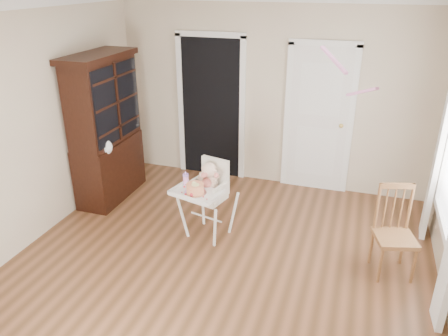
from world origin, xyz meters
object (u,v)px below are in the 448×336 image
(china_cabinet, at_px, (106,129))
(dining_chair, at_px, (394,234))
(sippy_cup, at_px, (186,179))
(cake, at_px, (195,189))
(high_chair, at_px, (208,191))

(china_cabinet, xyz_separation_m, dining_chair, (3.73, -0.62, -0.55))
(sippy_cup, relative_size, dining_chair, 0.17)
(cake, xyz_separation_m, sippy_cup, (-0.19, 0.18, 0.01))
(china_cabinet, relative_size, dining_chair, 2.08)
(sippy_cup, bearing_deg, high_chair, 14.22)
(china_cabinet, bearing_deg, sippy_cup, -23.56)
(high_chair, distance_m, cake, 0.28)
(cake, bearing_deg, sippy_cup, 136.16)
(dining_chair, bearing_deg, cake, 168.61)
(cake, distance_m, sippy_cup, 0.26)
(sippy_cup, xyz_separation_m, china_cabinet, (-1.41, 0.62, 0.26))
(dining_chair, bearing_deg, high_chair, 162.06)
(cake, distance_m, china_cabinet, 1.81)
(cake, xyz_separation_m, china_cabinet, (-1.60, 0.80, 0.27))
(sippy_cup, bearing_deg, dining_chair, 0.04)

